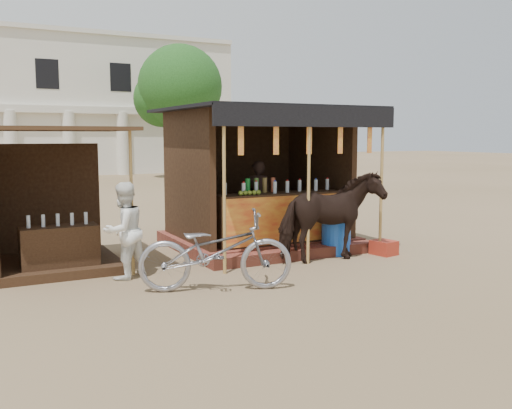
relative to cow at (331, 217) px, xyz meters
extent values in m
plane|color=#846B4C|center=(-1.46, -1.53, -0.80)|extent=(120.00, 120.00, 0.00)
cube|color=brown|center=(-0.46, 1.97, -0.69)|extent=(3.40, 2.80, 0.22)
cube|color=brown|center=(-0.46, 0.42, -0.70)|extent=(3.40, 0.35, 0.20)
cube|color=#3B2615|center=(-0.46, 1.02, -0.11)|extent=(2.60, 0.55, 0.95)
cube|color=red|center=(-0.46, 0.74, -0.11)|extent=(2.50, 0.02, 0.88)
cube|color=#3B2615|center=(-0.46, 3.22, 0.67)|extent=(3.00, 0.12, 2.50)
cube|color=#3B2615|center=(-1.96, 1.97, 0.67)|extent=(0.12, 2.50, 2.50)
cube|color=#3B2615|center=(1.04, 1.97, 0.67)|extent=(0.12, 2.50, 2.50)
cube|color=black|center=(-0.46, 1.77, 1.95)|extent=(3.60, 3.60, 0.06)
cube|color=black|center=(-0.46, -0.01, 1.77)|extent=(3.60, 0.06, 0.36)
cylinder|color=tan|center=(-2.06, 0.02, 0.57)|extent=(0.06, 0.06, 2.75)
cylinder|color=tan|center=(-0.46, 0.02, 0.57)|extent=(0.06, 0.06, 2.75)
cylinder|color=tan|center=(1.14, 0.02, 0.57)|extent=(0.06, 0.06, 2.75)
cube|color=red|center=(-1.76, 0.02, 1.40)|extent=(0.10, 0.02, 0.55)
cube|color=red|center=(-1.11, 0.02, 1.40)|extent=(0.10, 0.02, 0.55)
cube|color=red|center=(-0.46, 0.02, 1.40)|extent=(0.10, 0.02, 0.55)
cube|color=red|center=(0.19, 0.02, 1.40)|extent=(0.10, 0.02, 0.55)
cube|color=red|center=(0.84, 0.02, 1.40)|extent=(0.10, 0.02, 0.55)
imported|color=black|center=(-0.39, 2.07, 0.17)|extent=(0.65, 0.55, 1.51)
cube|color=#3B2615|center=(-4.46, 1.67, -0.73)|extent=(2.00, 2.00, 0.15)
cube|color=#3B2615|center=(-4.46, 2.62, 0.25)|extent=(1.90, 0.10, 2.10)
cube|color=#472D19|center=(-4.46, 1.57, 1.55)|extent=(2.40, 2.40, 0.06)
cylinder|color=tan|center=(-3.41, 0.62, 0.37)|extent=(0.05, 0.05, 2.35)
cube|color=#3B2615|center=(-4.46, 1.17, -0.40)|extent=(1.20, 0.50, 0.80)
imported|color=black|center=(0.00, 0.00, 0.00)|extent=(1.92, 0.90, 1.61)
imported|color=gray|center=(-2.58, -0.84, -0.22)|extent=(2.35, 1.49, 1.17)
imported|color=white|center=(-3.58, 0.47, -0.04)|extent=(0.92, 0.85, 1.52)
cylinder|color=blue|center=(0.45, 0.47, -0.42)|extent=(0.58, 0.58, 0.76)
cube|color=#9D2A1A|center=(1.24, 0.02, -0.67)|extent=(0.44, 0.50, 0.27)
cube|color=#1A7625|center=(0.75, 1.07, -0.60)|extent=(0.73, 0.62, 0.40)
cube|color=white|center=(0.75, 1.07, -0.37)|extent=(0.76, 0.64, 0.06)
cube|color=silver|center=(-3.46, 28.47, 3.20)|extent=(26.00, 7.00, 8.00)
cube|color=silver|center=(-3.46, 24.87, 2.90)|extent=(26.00, 0.50, 0.40)
cube|color=silver|center=(-3.46, 24.97, 7.25)|extent=(26.00, 0.30, 0.25)
cylinder|color=silver|center=(-3.46, 24.87, 1.00)|extent=(0.70, 0.70, 3.60)
cylinder|color=silver|center=(-0.46, 24.87, 1.00)|extent=(0.70, 0.70, 3.60)
cylinder|color=silver|center=(2.54, 24.87, 1.00)|extent=(0.70, 0.70, 3.60)
cylinder|color=silver|center=(5.54, 24.87, 1.00)|extent=(0.70, 0.70, 3.60)
cylinder|color=silver|center=(8.54, 24.87, 1.00)|extent=(0.70, 0.70, 3.60)
cylinder|color=#382314|center=(4.54, 20.47, 1.20)|extent=(0.50, 0.50, 4.00)
sphere|color=#276221|center=(4.54, 20.47, 4.00)|extent=(4.40, 4.40, 4.40)
sphere|color=#276221|center=(3.74, 21.07, 3.40)|extent=(2.99, 2.99, 2.99)
camera|label=1|loc=(-5.76, -8.31, 1.43)|focal=40.00mm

